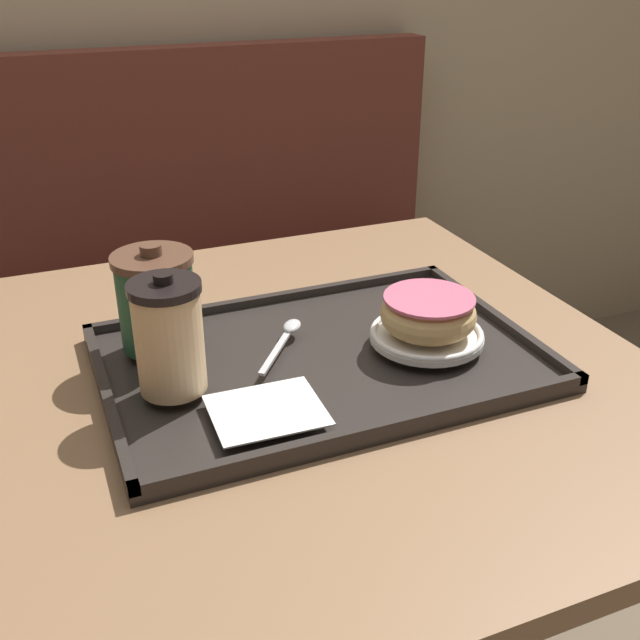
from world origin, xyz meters
TOP-DOWN VIEW (x-y plane):
  - booth_bench at (0.12, 0.87)m, footprint 1.19×0.44m
  - cafe_table at (0.00, 0.00)m, footprint 0.86×0.88m
  - serving_tray at (0.02, -0.01)m, footprint 0.54×0.36m
  - napkin_paper at (-0.09, -0.11)m, footprint 0.12×0.11m
  - coffee_cup_front at (-0.17, -0.03)m, footprint 0.08×0.08m
  - coffee_cup_rear at (-0.16, 0.08)m, footprint 0.10×0.10m
  - plate_with_chocolate_donut at (0.16, -0.04)m, footprint 0.15×0.15m
  - donut_chocolate_glazed at (0.16, -0.04)m, footprint 0.12×0.12m
  - spoon at (-0.01, 0.04)m, footprint 0.10×0.12m

SIDE VIEW (x-z plane):
  - booth_bench at x=0.12m, z-range -0.18..0.82m
  - cafe_table at x=0.00m, z-range 0.18..0.92m
  - serving_tray at x=0.02m, z-range 0.73..0.75m
  - napkin_paper at x=-0.09m, z-range 0.76..0.76m
  - spoon at x=-0.01m, z-range 0.76..0.77m
  - plate_with_chocolate_donut at x=0.16m, z-range 0.76..0.77m
  - donut_chocolate_glazed at x=0.16m, z-range 0.77..0.82m
  - coffee_cup_rear at x=-0.16m, z-range 0.75..0.89m
  - coffee_cup_front at x=-0.17m, z-range 0.75..0.89m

